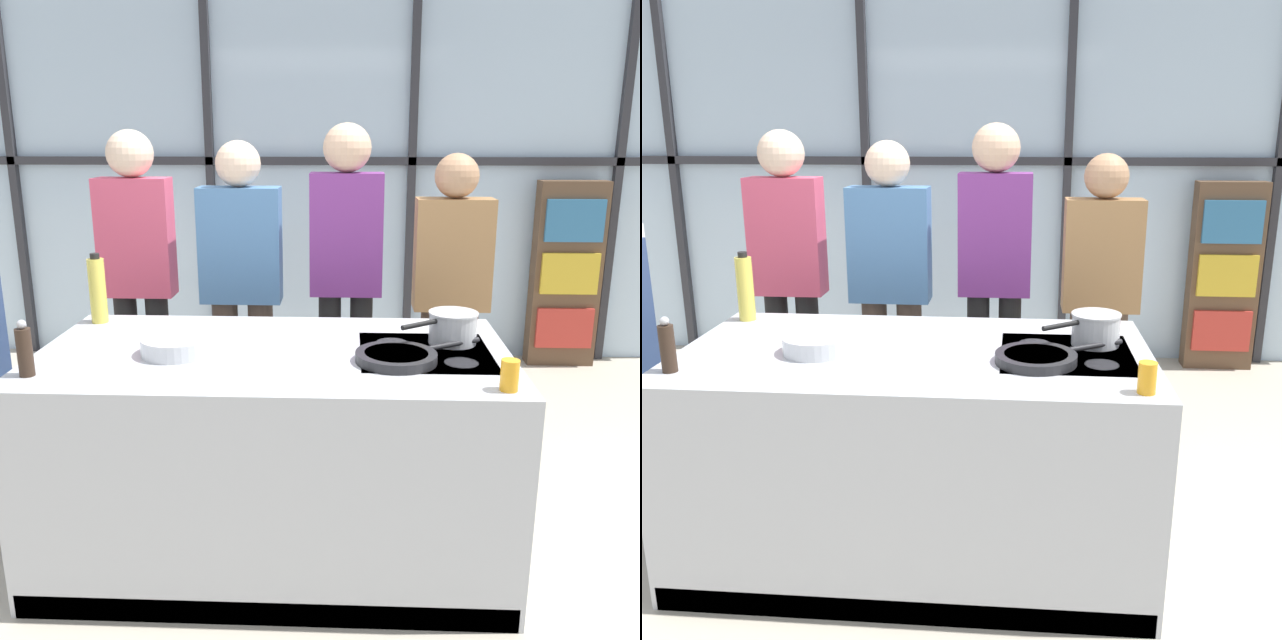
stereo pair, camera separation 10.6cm
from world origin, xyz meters
The scene contains 15 objects.
ground_plane centered at (0.00, 0.00, 0.00)m, with size 18.00×18.00×0.00m, color #BCB29E.
back_window_wall centered at (0.00, 2.70, 1.40)m, with size 6.40×0.10×2.80m.
bookshelf centered at (1.95, 2.52, 0.71)m, with size 0.50×0.19×1.41m.
demo_island centered at (0.00, 0.00, 0.45)m, with size 1.90×1.01×0.90m.
spectator_far_left centered at (-0.85, 1.01, 1.04)m, with size 0.39×0.25×1.77m.
spectator_center_left centered at (-0.28, 1.01, 0.98)m, with size 0.44×0.24×1.71m.
spectator_center_right centered at (0.28, 1.01, 1.06)m, with size 0.39×0.25×1.80m.
spectator_far_right centered at (0.85, 1.01, 0.95)m, with size 0.41×0.23×1.65m.
frying_pan centered at (0.49, -0.12, 0.92)m, with size 0.51×0.38×0.04m.
saucepan centered at (0.73, 0.12, 0.97)m, with size 0.33×0.27×0.13m.
white_plate centered at (-0.40, 0.18, 0.91)m, with size 0.24×0.24×0.01m, color white.
mixing_bowl centered at (-0.38, -0.07, 0.94)m, with size 0.28×0.28×0.07m.
oil_bottle centered at (-0.85, 0.38, 1.06)m, with size 0.08×0.08×0.32m.
pepper_grinder centered at (-0.86, -0.34, 1.00)m, with size 0.06×0.06×0.21m.
juice_glass_near centered at (0.85, -0.41, 0.96)m, with size 0.06×0.06×0.11m, color orange.
Camera 2 is at (0.40, -2.58, 1.76)m, focal length 38.00 mm.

